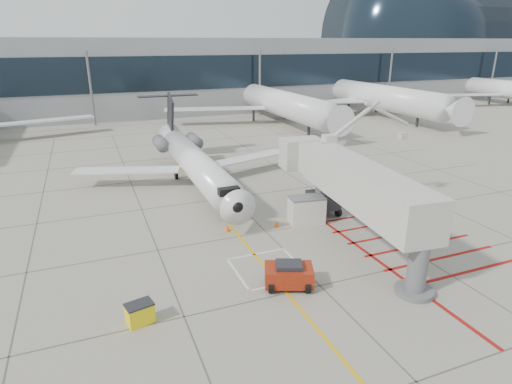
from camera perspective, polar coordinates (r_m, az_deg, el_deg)
name	(u,v)px	position (r m, az deg, el deg)	size (l,w,h in m)	color
ground_plane	(290,255)	(28.71, 4.50, -8.44)	(260.00, 260.00, 0.00)	#9B9586
regional_jet	(200,153)	(39.35, -7.44, 5.17)	(23.02, 29.03, 7.61)	white
jet_bridge	(362,194)	(29.50, 13.95, -0.25)	(8.87, 18.73, 7.49)	beige
pushback_tug	(289,274)	(25.02, 4.39, -10.86)	(2.74, 1.71, 1.60)	maroon
spill_bin	(140,313)	(22.97, -15.22, -15.32)	(1.30, 0.86, 1.12)	yellow
baggage_cart	(236,212)	(34.06, -2.73, -2.71)	(1.79, 1.13, 1.13)	#5D5D62
ground_power_unit	(306,210)	(33.42, 6.74, -2.37)	(2.66, 1.55, 2.11)	silver
cone_nose	(227,228)	(32.04, -3.87, -4.78)	(0.40, 0.40, 0.55)	#FF570D
cone_side	(277,223)	(32.81, 2.82, -4.20)	(0.37, 0.37, 0.51)	#FF610D
terminal_building	(188,73)	(95.32, -9.08, 15.38)	(180.00, 28.00, 14.00)	gray
terminal_glass_band	(205,73)	(81.66, -6.78, 15.54)	(180.00, 0.10, 6.00)	black
terminal_dome	(417,39)	(123.38, 20.63, 18.58)	(40.00, 28.00, 28.00)	black
bg_aircraft_c	(275,85)	(75.66, 2.54, 14.04)	(37.70, 41.89, 12.57)	silver
bg_aircraft_d	(372,80)	(85.77, 15.20, 14.25)	(39.48, 43.87, 13.16)	silver
bg_aircraft_e	(511,78)	(111.55, 30.89, 12.94)	(35.22, 39.13, 11.74)	silver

